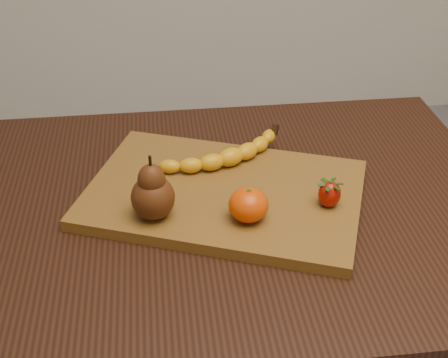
{
  "coord_description": "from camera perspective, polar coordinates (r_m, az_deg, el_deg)",
  "views": [
    {
      "loc": [
        -0.08,
        -0.85,
        1.36
      ],
      "look_at": [
        0.02,
        0.01,
        0.8
      ],
      "focal_mm": 50.0,
      "sensor_mm": 36.0,
      "label": 1
    }
  ],
  "objects": [
    {
      "name": "strawberry",
      "position": [
        1.01,
        9.63,
        -1.29
      ],
      "size": [
        0.04,
        0.04,
        0.05
      ],
      "primitive_type": null,
      "rotation": [
        0.0,
        0.0,
        -0.03
      ],
      "color": "#9C0F04",
      "rests_on": "cutting_board"
    },
    {
      "name": "mandarin",
      "position": [
        0.96,
        2.25,
        -2.38
      ],
      "size": [
        0.08,
        0.08,
        0.05
      ],
      "primitive_type": "ellipsoid",
      "rotation": [
        0.0,
        0.0,
        0.28
      ],
      "color": "#D43E02",
      "rests_on": "cutting_board"
    },
    {
      "name": "pear",
      "position": [
        0.96,
        -6.59,
        -0.75
      ],
      "size": [
        0.09,
        0.09,
        0.11
      ],
      "primitive_type": null,
      "rotation": [
        0.0,
        0.0,
        -0.4
      ],
      "color": "#4B240C",
      "rests_on": "cutting_board"
    },
    {
      "name": "banana",
      "position": [
        1.1,
        0.61,
        2.02
      ],
      "size": [
        0.21,
        0.13,
        0.03
      ],
      "primitive_type": null,
      "rotation": [
        0.0,
        0.0,
        0.42
      ],
      "color": "#E49F0A",
      "rests_on": "cutting_board"
    },
    {
      "name": "table",
      "position": [
        1.1,
        -0.99,
        -6.37
      ],
      "size": [
        1.0,
        0.7,
        0.76
      ],
      "color": "black",
      "rests_on": "ground"
    },
    {
      "name": "cutting_board",
      "position": [
        1.05,
        -0.0,
        -1.37
      ],
      "size": [
        0.53,
        0.44,
        0.02
      ],
      "primitive_type": "cube",
      "rotation": [
        0.0,
        0.0,
        -0.37
      ],
      "color": "brown",
      "rests_on": "table"
    }
  ]
}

